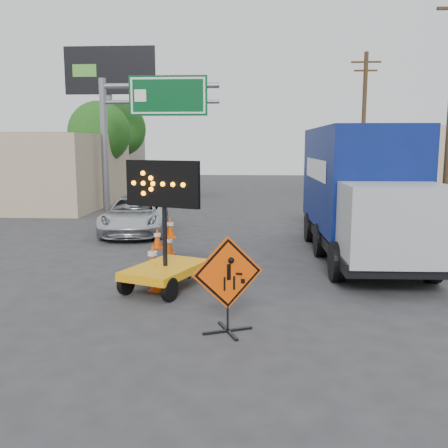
# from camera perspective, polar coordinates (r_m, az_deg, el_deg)

# --- Properties ---
(ground) EXTENTS (100.00, 100.00, 0.00)m
(ground) POSITION_cam_1_polar(r_m,az_deg,el_deg) (8.64, -5.75, -14.42)
(ground) COLOR #2D2D30
(ground) RESTS_ON ground
(curb_right) EXTENTS (0.40, 60.00, 0.12)m
(curb_right) POSITION_cam_1_polar(r_m,az_deg,el_deg) (23.81, 17.78, 0.45)
(curb_right) COLOR gray
(curb_right) RESTS_ON ground
(sidewalk_right) EXTENTS (4.00, 60.00, 0.15)m
(sidewalk_right) POSITION_cam_1_polar(r_m,az_deg,el_deg) (24.48, 23.00, 0.42)
(sidewalk_right) COLOR gray
(sidewalk_right) RESTS_ON ground
(storefront_left_far) EXTENTS (12.00, 10.00, 4.40)m
(storefront_left_far) POSITION_cam_1_polar(r_m,az_deg,el_deg) (44.91, -17.93, 7.02)
(storefront_left_far) COLOR #AA9E8E
(storefront_left_far) RESTS_ON ground
(building_right_far) EXTENTS (10.00, 14.00, 4.60)m
(building_right_far) POSITION_cam_1_polar(r_m,az_deg,el_deg) (39.60, 20.82, 6.80)
(building_right_far) COLOR tan
(building_right_far) RESTS_ON ground
(highway_gantry) EXTENTS (6.18, 0.38, 6.90)m
(highway_gantry) POSITION_cam_1_polar(r_m,az_deg,el_deg) (26.46, -9.27, 12.46)
(highway_gantry) COLOR slate
(highway_gantry) RESTS_ON ground
(billboard) EXTENTS (6.10, 0.54, 9.85)m
(billboard) POSITION_cam_1_polar(r_m,az_deg,el_deg) (35.27, -12.88, 15.19)
(billboard) COLOR slate
(billboard) RESTS_ON ground
(utility_pole_far) EXTENTS (1.80, 0.26, 9.00)m
(utility_pole_far) POSITION_cam_1_polar(r_m,az_deg,el_deg) (32.54, 15.65, 10.90)
(utility_pole_far) COLOR #45311D
(utility_pole_far) RESTS_ON ground
(tree_left_near) EXTENTS (3.71, 3.71, 6.03)m
(tree_left_near) POSITION_cam_1_polar(r_m,az_deg,el_deg) (31.25, -14.06, 10.10)
(tree_left_near) COLOR #45311D
(tree_left_near) RESTS_ON ground
(tree_left_far) EXTENTS (4.10, 4.10, 6.66)m
(tree_left_far) POSITION_cam_1_polar(r_m,az_deg,el_deg) (39.22, -11.94, 10.53)
(tree_left_far) COLOR #45311D
(tree_left_far) RESTS_ON ground
(construction_sign) EXTENTS (1.27, 0.92, 1.81)m
(construction_sign) POSITION_cam_1_polar(r_m,az_deg,el_deg) (9.17, 0.43, -6.65)
(construction_sign) COLOR black
(construction_sign) RESTS_ON ground
(arrow_board) EXTENTS (2.02, 2.50, 3.08)m
(arrow_board) POSITION_cam_1_polar(r_m,az_deg,el_deg) (12.00, -6.73, -4.27)
(arrow_board) COLOR orange
(arrow_board) RESTS_ON ground
(pickup_truck) EXTENTS (2.96, 5.38, 1.43)m
(pickup_truck) POSITION_cam_1_polar(r_m,az_deg,el_deg) (19.90, -10.13, 1.03)
(pickup_truck) COLOR silver
(pickup_truck) RESTS_ON ground
(box_truck) EXTENTS (2.80, 8.40, 3.97)m
(box_truck) POSITION_cam_1_polar(r_m,az_deg,el_deg) (15.76, 15.36, 2.76)
(box_truck) COLOR black
(box_truck) RESTS_ON ground
(cone_a) EXTENTS (0.40, 0.40, 0.65)m
(cone_a) POSITION_cam_1_polar(r_m,az_deg,el_deg) (12.01, -7.73, -6.05)
(cone_a) COLOR #F14A05
(cone_a) RESTS_ON ground
(cone_b) EXTENTS (0.51, 0.51, 0.80)m
(cone_b) POSITION_cam_1_polar(r_m,az_deg,el_deg) (13.75, -8.16, -3.80)
(cone_b) COLOR #F14A05
(cone_b) RESTS_ON ground
(cone_c) EXTENTS (0.34, 0.34, 0.65)m
(cone_c) POSITION_cam_1_polar(r_m,az_deg,el_deg) (15.98, -6.28, -2.25)
(cone_c) COLOR #F14A05
(cone_c) RESTS_ON ground
(cone_d) EXTENTS (0.45, 0.45, 0.71)m
(cone_d) POSITION_cam_1_polar(r_m,az_deg,el_deg) (16.85, -7.63, -1.57)
(cone_d) COLOR #F14A05
(cone_d) RESTS_ON ground
(cone_e) EXTENTS (0.50, 0.50, 0.81)m
(cone_e) POSITION_cam_1_polar(r_m,az_deg,el_deg) (18.71, -6.18, -0.35)
(cone_e) COLOR #F14A05
(cone_e) RESTS_ON ground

